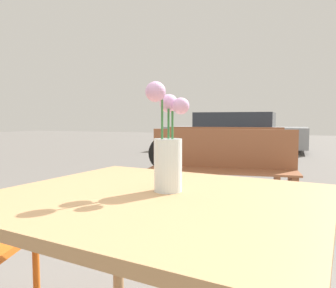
# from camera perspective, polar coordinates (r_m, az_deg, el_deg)

# --- Properties ---
(table_front) EXTENTS (1.06, 0.95, 0.73)m
(table_front) POSITION_cam_1_polar(r_m,az_deg,el_deg) (1.03, -2.03, -13.87)
(table_front) COLOR tan
(table_front) RESTS_ON ground_plane
(flower_vase) EXTENTS (0.13, 0.14, 0.34)m
(flower_vase) POSITION_cam_1_polar(r_m,az_deg,el_deg) (1.03, -0.06, -1.32)
(flower_vase) COLOR silver
(flower_vase) RESTS_ON table_front
(bench_near) EXTENTS (1.52, 0.58, 0.85)m
(bench_near) POSITION_cam_1_polar(r_m,az_deg,el_deg) (3.38, 9.31, -4.20)
(bench_near) COLOR brown
(bench_near) RESTS_ON ground_plane
(bench_middle) EXTENTS (1.51, 0.58, 0.85)m
(bench_middle) POSITION_cam_1_polar(r_m,az_deg,el_deg) (4.44, 9.86, -2.16)
(bench_middle) COLOR brown
(bench_middle) RESTS_ON ground_plane
(bicycle) EXTENTS (1.54, 0.69, 0.77)m
(bicycle) POSITION_cam_1_polar(r_m,az_deg,el_deg) (5.94, 4.55, -1.47)
(bicycle) COLOR black
(bicycle) RESTS_ON ground_plane
(parked_car) EXTENTS (4.09, 1.95, 1.15)m
(parked_car) POSITION_cam_1_polar(r_m,az_deg,el_deg) (10.12, 11.66, 2.02)
(parked_car) COLOR gray
(parked_car) RESTS_ON ground_plane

